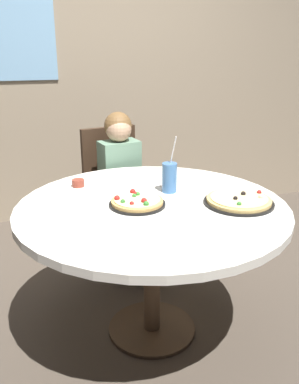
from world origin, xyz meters
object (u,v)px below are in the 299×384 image
Objects in this scene: sauce_bowl at (78,183)px; pizza_cheese at (239,201)px; dining_table at (152,220)px; chair_wooden at (115,187)px; pizza_veggie at (137,202)px; diner_child at (125,202)px; soda_cup at (169,177)px.

pizza_cheese is at bearing -32.72° from sauce_bowl.
dining_table is 0.51m from sauce_bowl.
chair_wooden is 0.95m from pizza_veggie.
chair_wooden is at bearing 86.52° from pizza_veggie.
dining_table is at bearing -91.18° from diner_child.
soda_cup reaches higher than sauce_bowl.
sauce_bowl is (-0.31, -0.55, 0.24)m from chair_wooden.
soda_cup is (0.13, -0.59, 0.35)m from diner_child.
chair_wooden reaches higher than pizza_cheese.
chair_wooden reaches higher than dining_table.
chair_wooden is at bearing 60.94° from sauce_bowl.
pizza_veggie is (-0.07, 0.01, 0.10)m from dining_table.
pizza_veggie is 0.51m from pizza_cheese.
pizza_cheese is (0.41, -0.85, 0.28)m from diner_child.
dining_table is at bearing -49.41° from sauce_bowl.
diner_child is (0.02, 0.75, -0.18)m from dining_table.
chair_wooden is 0.19m from diner_child.
soda_cup is 4.38× the size of sauce_bowl.
chair_wooden is 0.88× the size of diner_child.
soda_cup is at bearing -25.14° from sauce_bowl.
dining_table is 0.27m from soda_cup.
pizza_veggie is 0.27m from soda_cup.
pizza_veggie is at bearing 167.23° from pizza_cheese.
pizza_cheese is at bearing -64.44° from diner_child.
dining_table is 0.77m from diner_child.
chair_wooden is at bearing 100.82° from diner_child.
diner_child is 15.46× the size of sauce_bowl.
chair_wooden is 0.67m from sauce_bowl.
pizza_veggie is at bearing -96.94° from diner_child.
pizza_veggie reaches higher than dining_table.
pizza_veggie is at bearing -145.27° from soda_cup.
chair_wooden is 13.57× the size of sauce_bowl.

